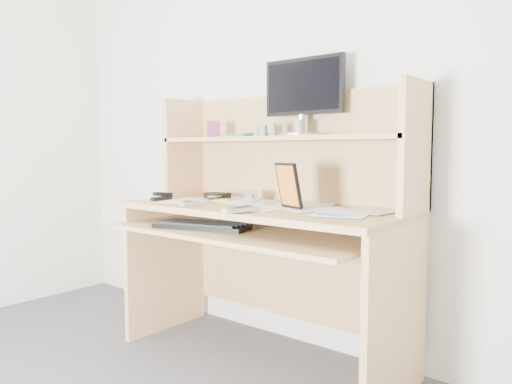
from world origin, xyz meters
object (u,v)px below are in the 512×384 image
Objects in this scene: keyboard at (202,225)px; game_case at (289,185)px; desk at (271,216)px; tv_remote at (241,210)px; monitor at (303,95)px.

game_case reaches higher than keyboard.
game_case is (0.18, -0.11, 0.16)m from desk.
game_case is at bearing 85.78° from tv_remote.
desk is 0.61m from monitor.
game_case is 0.46× the size of monitor.
monitor reaches higher than desk.
keyboard is 0.80m from monitor.
game_case is (0.08, 0.23, 0.09)m from tv_remote.
tv_remote is 0.84× the size of game_case.
monitor is at bearing 129.82° from game_case.
tv_remote reaches higher than keyboard.
desk is 0.36m from tv_remote.
keyboard is at bearing -121.43° from desk.
monitor reaches higher than keyboard.
game_case is at bearing -69.47° from monitor.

